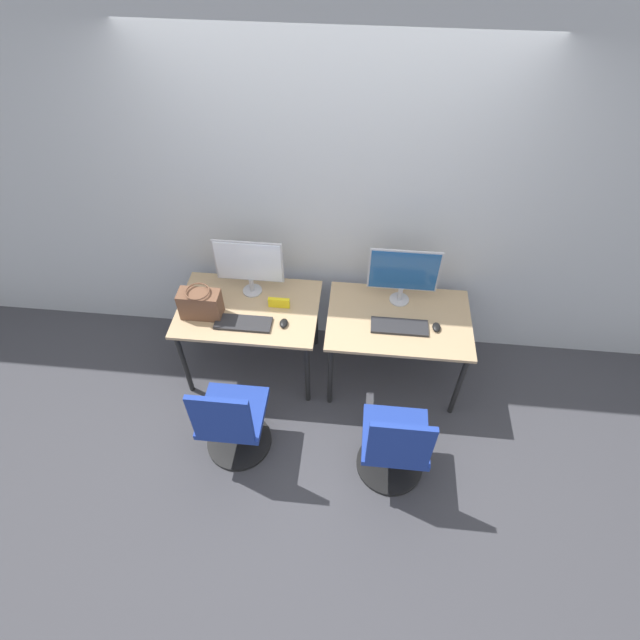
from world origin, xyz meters
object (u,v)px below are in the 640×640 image
office_chair_right (394,448)px  handbag (200,304)px  keyboard_right (399,327)px  mouse_right (436,327)px  mouse_left (284,323)px  keyboard_left (243,323)px  office_chair_left (232,424)px  monitor_left (249,264)px  monitor_right (403,273)px

office_chair_right → handbag: (-1.45, 0.76, 0.47)m
keyboard_right → mouse_right: bearing=3.2°
mouse_left → handbag: 0.62m
keyboard_left → office_chair_left: 0.72m
monitor_left → mouse_right: (1.40, -0.25, -0.26)m
monitor_right → mouse_right: monitor_right is taller
mouse_right → office_chair_right: office_chair_right is taller
mouse_left → handbag: (-0.61, 0.04, 0.10)m
mouse_right → mouse_left: bearing=-176.3°
keyboard_left → monitor_left: bearing=90.0°
monitor_left → office_chair_left: (0.01, -0.97, -0.62)m
monitor_left → handbag: bearing=-138.0°
monitor_left → mouse_right: 1.44m
monitor_right → handbag: bearing=-168.2°
office_chair_left → keyboard_right: size_ratio=2.12×
office_chair_left → office_chair_right: size_ratio=1.00×
keyboard_left → handbag: (-0.32, 0.06, 0.11)m
mouse_left → office_chair_right: size_ratio=0.10×
monitor_left → handbag: 0.46m
mouse_right → handbag: handbag is taller
mouse_left → office_chair_right: bearing=-40.5°
keyboard_left → office_chair_left: (0.01, -0.62, -0.36)m
keyboard_left → office_chair_left: office_chair_left is taller
mouse_left → mouse_right: 1.10m
keyboard_right → office_chair_right: (0.00, -0.77, -0.36)m
keyboard_left → office_chair_right: office_chair_right is taller
keyboard_right → handbag: size_ratio=1.37×
office_chair_left → mouse_right: office_chair_left is taller
monitor_left → office_chair_right: bearing=-42.6°
mouse_right → monitor_left: bearing=169.7°
keyboard_left → keyboard_right: 1.13m
keyboard_right → mouse_right: size_ratio=4.58×
keyboard_left → monitor_right: bearing=17.9°
office_chair_left → mouse_left: bearing=66.2°
monitor_right → handbag: 1.49m
keyboard_left → mouse_left: (0.29, 0.02, 0.01)m
keyboard_left → keyboard_right: same height
mouse_left → keyboard_right: mouse_left is taller
monitor_left → office_chair_left: monitor_left is taller
monitor_left → mouse_left: size_ratio=5.67×
mouse_left → office_chair_right: (0.84, -0.72, -0.37)m
mouse_right → office_chair_right: 0.91m
mouse_right → handbag: 1.72m
monitor_right → monitor_left: bearing=-179.2°
office_chair_left → mouse_right: (1.39, 0.72, 0.37)m
monitor_left → mouse_right: monitor_left is taller
mouse_left → monitor_right: 0.94m
mouse_left → handbag: bearing=176.3°
office_chair_left → keyboard_right: office_chair_left is taller
office_chair_right → office_chair_left: bearing=176.3°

